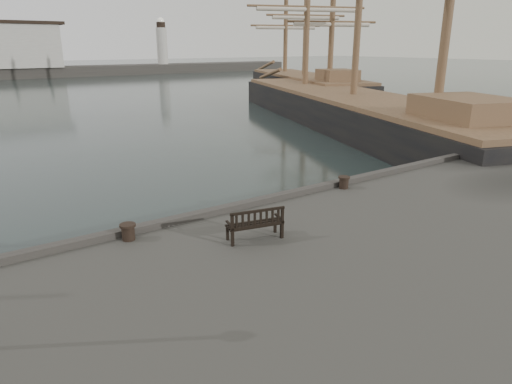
% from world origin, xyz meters
% --- Properties ---
extents(ground, '(400.00, 400.00, 0.00)m').
position_xyz_m(ground, '(0.00, 0.00, 0.00)').
color(ground, black).
rests_on(ground, ground).
extents(bench, '(1.50, 0.79, 0.82)m').
position_xyz_m(bench, '(-1.30, -2.29, 1.82)').
color(bench, black).
rests_on(bench, quay).
extents(bollard_left, '(0.46, 0.46, 0.42)m').
position_xyz_m(bollard_left, '(-3.93, -0.50, 1.77)').
color(bollard_left, black).
rests_on(bollard_left, quay).
extents(bollard_right, '(0.51, 0.51, 0.42)m').
position_xyz_m(bollard_right, '(3.63, -0.50, 1.77)').
color(bollard_right, black).
rests_on(bollard_right, quay).
extents(tall_ship_main, '(19.40, 37.63, 27.95)m').
position_xyz_m(tall_ship_main, '(20.00, 14.73, 0.72)').
color(tall_ship_main, black).
rests_on(tall_ship_main, ground).
extents(tall_ship_far, '(15.93, 28.83, 24.46)m').
position_xyz_m(tall_ship_far, '(30.67, 33.13, 0.81)').
color(tall_ship_far, black).
rests_on(tall_ship_far, ground).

